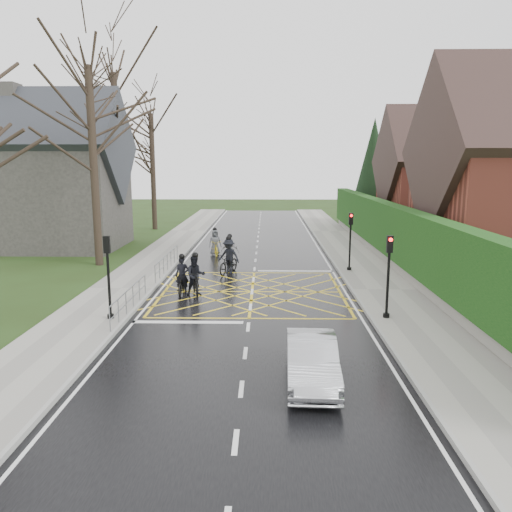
{
  "coord_description": "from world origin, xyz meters",
  "views": [
    {
      "loc": [
        0.62,
        -22.07,
        5.76
      ],
      "look_at": [
        0.14,
        1.98,
        1.3
      ],
      "focal_mm": 35.0,
      "sensor_mm": 36.0,
      "label": 1
    }
  ],
  "objects_px": {
    "cyclist_rear": "(182,281)",
    "cyclist_lead": "(215,246)",
    "cyclist_front": "(230,255)",
    "cyclist_back": "(195,279)",
    "car": "(312,360)",
    "cyclist_mid": "(229,260)"
  },
  "relations": [
    {
      "from": "cyclist_front",
      "to": "car",
      "type": "height_order",
      "value": "cyclist_front"
    },
    {
      "from": "cyclist_front",
      "to": "cyclist_back",
      "type": "bearing_deg",
      "value": -102.46
    },
    {
      "from": "cyclist_rear",
      "to": "cyclist_lead",
      "type": "xyz_separation_m",
      "value": [
        0.5,
        9.58,
        0.03
      ]
    },
    {
      "from": "cyclist_rear",
      "to": "cyclist_mid",
      "type": "distance_m",
      "value": 4.7
    },
    {
      "from": "cyclist_lead",
      "to": "car",
      "type": "xyz_separation_m",
      "value": [
        4.47,
        -18.67,
        -0.0
      ]
    },
    {
      "from": "cyclist_rear",
      "to": "cyclist_lead",
      "type": "bearing_deg",
      "value": 84.29
    },
    {
      "from": "cyclist_back",
      "to": "car",
      "type": "xyz_separation_m",
      "value": [
        4.34,
        -8.84,
        -0.11
      ]
    },
    {
      "from": "cyclist_back",
      "to": "car",
      "type": "height_order",
      "value": "cyclist_back"
    },
    {
      "from": "cyclist_mid",
      "to": "car",
      "type": "distance_m",
      "value": 13.81
    },
    {
      "from": "cyclist_rear",
      "to": "cyclist_back",
      "type": "xyz_separation_m",
      "value": [
        0.64,
        -0.25,
        0.14
      ]
    },
    {
      "from": "cyclist_rear",
      "to": "cyclist_mid",
      "type": "relative_size",
      "value": 0.87
    },
    {
      "from": "cyclist_rear",
      "to": "cyclist_back",
      "type": "relative_size",
      "value": 0.95
    },
    {
      "from": "cyclist_mid",
      "to": "cyclist_front",
      "type": "xyz_separation_m",
      "value": [
        -0.07,
        1.67,
        -0.04
      ]
    },
    {
      "from": "cyclist_mid",
      "to": "car",
      "type": "bearing_deg",
      "value": -55.79
    },
    {
      "from": "cyclist_mid",
      "to": "cyclist_front",
      "type": "distance_m",
      "value": 1.67
    },
    {
      "from": "cyclist_lead",
      "to": "car",
      "type": "height_order",
      "value": "cyclist_lead"
    },
    {
      "from": "cyclist_rear",
      "to": "cyclist_front",
      "type": "relative_size",
      "value": 1.0
    },
    {
      "from": "cyclist_rear",
      "to": "car",
      "type": "xyz_separation_m",
      "value": [
        4.98,
        -9.09,
        0.03
      ]
    },
    {
      "from": "cyclist_back",
      "to": "cyclist_mid",
      "type": "distance_m",
      "value": 4.74
    },
    {
      "from": "cyclist_front",
      "to": "cyclist_mid",
      "type": "bearing_deg",
      "value": -90.42
    },
    {
      "from": "cyclist_rear",
      "to": "cyclist_back",
      "type": "height_order",
      "value": "cyclist_back"
    },
    {
      "from": "cyclist_back",
      "to": "cyclist_front",
      "type": "xyz_separation_m",
      "value": [
        1.07,
        6.27,
        -0.04
      ]
    }
  ]
}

